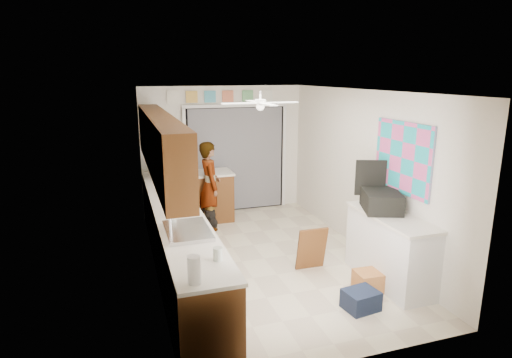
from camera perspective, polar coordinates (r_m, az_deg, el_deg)
floor at (r=6.60m, az=1.09°, el=-10.55°), size 5.00×5.00×0.00m
ceiling at (r=6.01m, az=1.20°, el=11.70°), size 5.00×5.00×0.00m
wall_back at (r=8.54m, az=-4.36°, el=3.88°), size 3.20×0.00×3.20m
wall_front at (r=4.02m, az=12.99°, el=-8.11°), size 3.20×0.00×3.20m
wall_left at (r=5.88m, az=-13.77°, el=-1.10°), size 0.00×5.00×5.00m
wall_right at (r=6.86m, az=13.87°, el=1.04°), size 0.00×5.00×5.00m
left_base_cabinets at (r=6.15m, az=-10.53°, el=-8.11°), size 0.60×4.80×0.90m
left_countertop at (r=5.99m, az=-10.64°, el=-3.93°), size 0.62×4.80×0.04m
upper_cabinets at (r=5.97m, az=-12.70°, el=4.59°), size 0.32×4.00×0.80m
sink_basin at (r=5.05m, az=-9.14°, el=-6.89°), size 0.50×0.76×0.06m
faucet at (r=4.99m, az=-11.34°, el=-6.06°), size 0.03×0.03×0.22m
peninsula_base at (r=8.14m, az=-6.84°, el=-2.47°), size 1.00×0.60×0.90m
peninsula_top at (r=8.02m, az=-6.94°, el=0.76°), size 1.04×0.64×0.04m
back_opening_recess at (r=8.61m, az=-2.67°, el=2.63°), size 2.00×0.06×2.10m
curtain_panel at (r=8.57m, az=-2.60°, el=2.58°), size 1.90×0.03×2.05m
door_trim_left at (r=8.37m, az=-9.37°, el=2.14°), size 0.06×0.04×2.10m
door_trim_right at (r=8.90m, az=3.74°, el=2.99°), size 0.06×0.04×2.10m
door_trim_head at (r=8.43m, az=-2.70°, el=9.74°), size 2.10×0.04×0.06m
header_frame_0 at (r=8.27m, az=-8.56°, el=10.77°), size 0.22×0.02×0.22m
header_frame_1 at (r=8.33m, az=-6.15°, el=10.87°), size 0.22×0.02×0.22m
header_frame_2 at (r=8.41m, az=-3.77°, el=10.94°), size 0.22×0.02×0.22m
header_frame_3 at (r=8.52m, az=-1.12°, el=11.01°), size 0.22×0.02×0.22m
header_frame_4 at (r=8.64m, az=1.47°, el=11.05°), size 0.22×0.02×0.22m
route66_sign at (r=8.22m, az=-11.01°, el=10.65°), size 0.22×0.02×0.26m
right_counter_base at (r=6.02m, az=17.40°, el=-9.04°), size 0.50×1.40×0.90m
right_counter_top at (r=5.85m, az=17.65°, el=-4.80°), size 0.54×1.44×0.04m
abstract_painting at (r=5.97m, az=18.94°, el=2.71°), size 0.03×1.15×0.95m
ceiling_fan at (r=6.21m, az=0.58°, el=10.11°), size 1.14×1.14×0.24m
microwave at (r=7.78m, az=-12.13°, el=1.33°), size 0.42×0.55×0.28m
soap_bottle at (r=5.65m, az=-11.12°, el=-3.35°), size 0.14×0.14×0.28m
jar_a at (r=4.28m, az=-5.11°, el=-9.92°), size 0.11×0.11×0.13m
paper_towel_roll at (r=3.85m, az=-8.26°, el=-11.90°), size 0.15×0.15×0.25m
suitcase at (r=5.97m, az=16.37°, el=-2.81°), size 0.66×0.74×0.27m
suitcase_rim at (r=6.00m, az=16.30°, el=-3.81°), size 0.62×0.70×0.02m
suitcase_lid at (r=6.14m, az=15.02°, el=0.16°), size 0.40×0.18×0.50m
cardboard_box at (r=5.86m, az=15.10°, el=-12.96°), size 0.43×0.33×0.26m
navy_crate at (r=5.42m, az=13.80°, el=-15.38°), size 0.43×0.37×0.24m
cabinet_door_panel at (r=6.17m, az=7.43°, el=-9.20°), size 0.43×0.17×0.64m
man at (r=7.62m, az=-6.17°, el=-0.91°), size 0.39×0.58×1.58m
dog at (r=7.77m, az=-6.62°, el=-5.01°), size 0.35×0.60×0.44m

